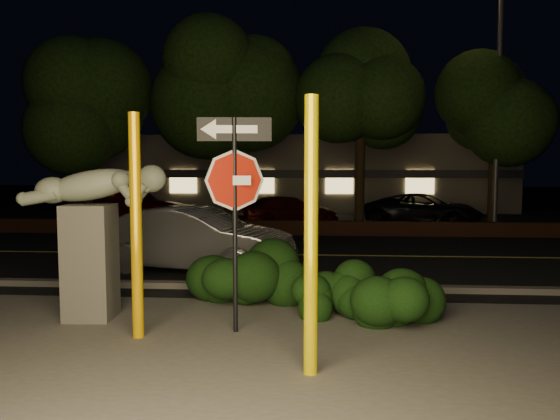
# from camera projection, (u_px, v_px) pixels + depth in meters

# --- Properties ---
(ground) EXTENTS (90.00, 90.00, 0.00)m
(ground) POSITION_uv_depth(u_px,v_px,m) (288.00, 240.00, 17.85)
(ground) COLOR black
(ground) RESTS_ON ground
(patio) EXTENTS (14.00, 6.00, 0.02)m
(patio) POSITION_uv_depth(u_px,v_px,m) (239.00, 358.00, 6.91)
(patio) COLOR #4C4944
(patio) RESTS_ON ground
(road) EXTENTS (80.00, 8.00, 0.01)m
(road) POSITION_uv_depth(u_px,v_px,m) (282.00, 255.00, 14.86)
(road) COLOR black
(road) RESTS_ON ground
(lane_marking) EXTENTS (80.00, 0.12, 0.00)m
(lane_marking) POSITION_uv_depth(u_px,v_px,m) (282.00, 254.00, 14.86)
(lane_marking) COLOR #D1C953
(lane_marking) RESTS_ON road
(curb) EXTENTS (80.00, 0.25, 0.12)m
(curb) POSITION_uv_depth(u_px,v_px,m) (268.00, 286.00, 10.78)
(curb) COLOR #4C4944
(curb) RESTS_ON ground
(brick_wall) EXTENTS (40.00, 0.35, 0.50)m
(brick_wall) POSITION_uv_depth(u_px,v_px,m) (291.00, 228.00, 19.12)
(brick_wall) COLOR #4D2818
(brick_wall) RESTS_ON ground
(parking_lot) EXTENTS (40.00, 12.00, 0.01)m
(parking_lot) POSITION_uv_depth(u_px,v_px,m) (297.00, 219.00, 24.80)
(parking_lot) COLOR black
(parking_lot) RESTS_ON ground
(building) EXTENTS (22.00, 10.20, 4.00)m
(building) POSITION_uv_depth(u_px,v_px,m) (303.00, 172.00, 32.57)
(building) COLOR #685F53
(building) RESTS_ON ground
(tree_far_a) EXTENTS (4.60, 4.60, 7.43)m
(tree_far_a) POSITION_uv_depth(u_px,v_px,m) (86.00, 90.00, 20.96)
(tree_far_a) COLOR black
(tree_far_a) RESTS_ON ground
(tree_far_b) EXTENTS (5.20, 5.20, 8.41)m
(tree_far_b) POSITION_uv_depth(u_px,v_px,m) (228.00, 70.00, 20.70)
(tree_far_b) COLOR black
(tree_far_b) RESTS_ON ground
(tree_far_c) EXTENTS (4.80, 4.80, 7.84)m
(tree_far_c) POSITION_uv_depth(u_px,v_px,m) (361.00, 77.00, 19.98)
(tree_far_c) COLOR black
(tree_far_c) RESTS_ON ground
(tree_far_d) EXTENTS (4.40, 4.40, 7.42)m
(tree_far_d) POSITION_uv_depth(u_px,v_px,m) (496.00, 84.00, 20.13)
(tree_far_d) COLOR black
(tree_far_d) RESTS_ON ground
(yellow_pole_left) EXTENTS (0.16, 0.16, 3.18)m
(yellow_pole_left) POSITION_uv_depth(u_px,v_px,m) (136.00, 227.00, 7.61)
(yellow_pole_left) COLOR #F7B302
(yellow_pole_left) RESTS_ON ground
(yellow_pole_right) EXTENTS (0.16, 0.16, 3.25)m
(yellow_pole_right) POSITION_uv_depth(u_px,v_px,m) (311.00, 238.00, 6.26)
(yellow_pole_right) COLOR #F4D801
(yellow_pole_right) RESTS_ON ground
(signpost) EXTENTS (1.06, 0.16, 3.13)m
(signpost) POSITION_uv_depth(u_px,v_px,m) (235.00, 181.00, 7.81)
(signpost) COLOR black
(signpost) RESTS_ON ground
(sculpture) EXTENTS (2.30, 0.76, 2.46)m
(sculpture) POSITION_uv_depth(u_px,v_px,m) (92.00, 225.00, 8.58)
(sculpture) COLOR #4C4944
(sculpture) RESTS_ON ground
(hedge_center) EXTENTS (2.40, 1.74, 1.13)m
(hedge_center) POSITION_uv_depth(u_px,v_px,m) (247.00, 273.00, 9.59)
(hedge_center) COLOR black
(hedge_center) RESTS_ON ground
(hedge_right) EXTENTS (1.54, 0.91, 0.97)m
(hedge_right) POSITION_uv_depth(u_px,v_px,m) (335.00, 288.00, 8.78)
(hedge_right) COLOR black
(hedge_right) RESTS_ON ground
(hedge_far_right) EXTENTS (1.43, 0.91, 0.99)m
(hedge_far_right) POSITION_uv_depth(u_px,v_px,m) (405.00, 295.00, 8.24)
(hedge_far_right) COLOR black
(hedge_far_right) RESTS_ON ground
(streetlight) EXTENTS (1.36, 0.65, 9.36)m
(streetlight) POSITION_uv_depth(u_px,v_px,m) (493.00, 77.00, 19.35)
(streetlight) COLOR #48484D
(streetlight) RESTS_ON ground
(silver_sedan) EXTENTS (4.78, 2.55, 1.50)m
(silver_sedan) POSITION_uv_depth(u_px,v_px,m) (195.00, 239.00, 12.51)
(silver_sedan) COLOR #A7A7AC
(silver_sedan) RESTS_ON ground
(parked_car_red) EXTENTS (5.27, 3.18, 1.68)m
(parked_car_red) POSITION_uv_depth(u_px,v_px,m) (127.00, 204.00, 22.47)
(parked_car_red) COLOR maroon
(parked_car_red) RESTS_ON ground
(parked_car_darkred) EXTENTS (4.48, 3.23, 1.21)m
(parked_car_darkred) POSITION_uv_depth(u_px,v_px,m) (289.00, 211.00, 21.72)
(parked_car_darkred) COLOR #460F07
(parked_car_darkred) RESTS_ON ground
(parked_car_dark) EXTENTS (5.13, 3.70, 1.30)m
(parked_car_dark) POSITION_uv_depth(u_px,v_px,m) (424.00, 210.00, 22.09)
(parked_car_dark) COLOR black
(parked_car_dark) RESTS_ON ground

